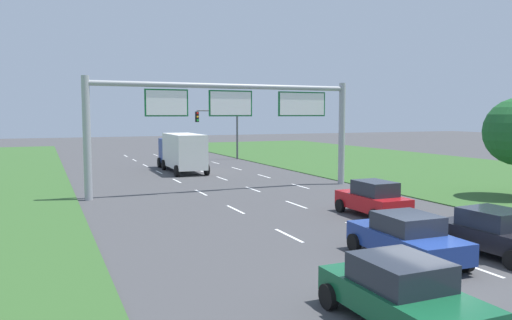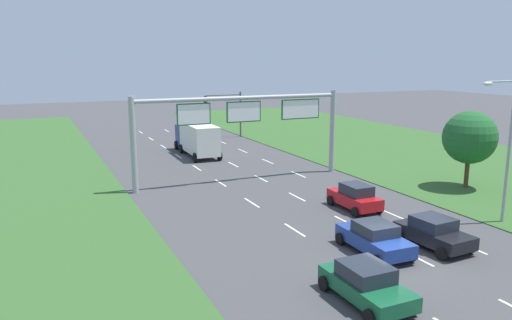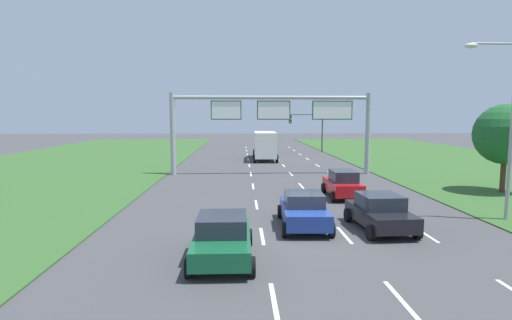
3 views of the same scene
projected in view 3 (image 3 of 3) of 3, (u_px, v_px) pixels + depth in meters
The scene contains 13 objects.
ground_plane at pixel (303, 235), 16.87m from camera, with size 200.00×200.00×0.00m, color #424244.
lane_dashes_inner_left at pixel (252, 180), 31.70m from camera, with size 0.14×68.40×0.01m.
lane_dashes_inner_right at pixel (296, 179), 31.83m from camera, with size 0.14×68.40×0.01m.
lane_dashes_slip at pixel (339, 179), 31.97m from camera, with size 0.14×68.40×0.01m.
car_near_red at pixel (343, 184), 24.71m from camera, with size 2.03×3.93×1.70m.
car_lead_silver at pixel (380, 212), 17.67m from camera, with size 2.38×4.10×1.58m.
car_mid_lane at pixel (222, 237), 14.00m from camera, with size 2.22×4.21×1.58m.
car_far_ahead at pixel (304, 210), 18.13m from camera, with size 2.31×4.37×1.59m.
box_truck at pixel (265, 145), 46.29m from camera, with size 2.84×8.59×3.23m.
sign_gantry at pixel (275, 117), 34.08m from camera, with size 17.24×0.44×7.00m.
traffic_light_mast at pixel (309, 125), 55.38m from camera, with size 4.76×0.49×5.60m.
street_lamp at pixel (505, 115), 18.74m from camera, with size 2.61×0.32×8.50m.
roadside_tree_mid at pixel (506, 134), 25.83m from camera, with size 3.93×3.93×5.83m.
Camera 3 is at (-2.65, -16.33, 5.02)m, focal length 28.00 mm.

